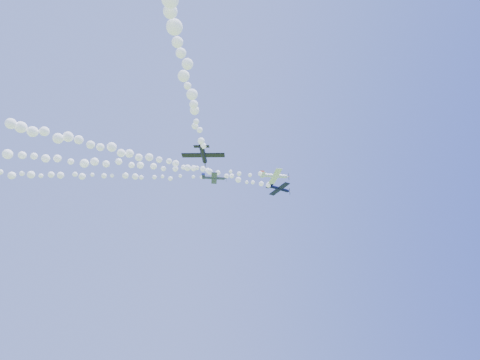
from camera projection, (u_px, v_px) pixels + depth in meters
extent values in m
cylinder|color=white|center=(274.00, 176.00, 107.52)|extent=(6.88, 1.15, 1.10)
cone|color=white|center=(287.00, 177.00, 108.19)|extent=(0.84, 0.94, 0.93)
cone|color=#B63A14|center=(289.00, 177.00, 108.28)|extent=(0.36, 0.33, 0.33)
cube|color=black|center=(289.00, 177.00, 108.26)|extent=(0.10, 0.32, 2.17)
cube|color=white|center=(275.00, 176.00, 107.50)|extent=(2.09, 8.49, 0.80)
cube|color=white|center=(263.00, 175.00, 106.99)|extent=(1.10, 3.00, 0.32)
cube|color=#B63A14|center=(262.00, 173.00, 107.27)|extent=(1.11, 0.25, 1.39)
sphere|color=black|center=(277.00, 175.00, 107.90)|extent=(0.87, 0.91, 0.89)
cylinder|color=black|center=(278.00, 188.00, 118.36)|extent=(6.79, 3.40, 1.18)
cone|color=black|center=(289.00, 191.00, 120.00)|extent=(1.11, 1.15, 0.94)
cone|color=white|center=(290.00, 192.00, 120.23)|extent=(0.45, 0.43, 0.33)
cube|color=black|center=(290.00, 192.00, 120.16)|extent=(0.11, 0.36, 2.19)
cube|color=black|center=(279.00, 189.00, 118.41)|extent=(4.07, 8.60, 0.92)
cube|color=black|center=(270.00, 186.00, 117.02)|extent=(1.79, 3.13, 0.37)
cube|color=white|center=(269.00, 184.00, 117.29)|extent=(1.08, 0.53, 1.41)
sphere|color=black|center=(281.00, 188.00, 119.00)|extent=(1.03, 1.10, 0.92)
cylinder|color=#383E52|center=(213.00, 178.00, 97.61)|extent=(5.42, 1.67, 0.89)
cone|color=#383E52|center=(225.00, 178.00, 97.78)|extent=(0.76, 0.81, 0.73)
cone|color=navy|center=(227.00, 179.00, 97.80)|extent=(0.31, 0.29, 0.26)
cube|color=black|center=(226.00, 178.00, 97.79)|extent=(0.10, 0.16, 1.70)
cube|color=#383E52|center=(214.00, 178.00, 97.58)|extent=(2.39, 6.74, 0.24)
cube|color=#383E52|center=(203.00, 177.00, 97.49)|extent=(1.12, 2.41, 0.12)
cube|color=navy|center=(203.00, 175.00, 97.69)|extent=(0.87, 0.23, 1.09)
sphere|color=black|center=(216.00, 177.00, 97.79)|extent=(0.75, 0.75, 0.67)
cylinder|color=black|center=(203.00, 154.00, 78.49)|extent=(2.65, 6.89, 1.22)
cone|color=black|center=(205.00, 162.00, 81.91)|extent=(1.09, 1.03, 0.94)
cone|color=orange|center=(205.00, 163.00, 82.39)|extent=(0.40, 0.42, 0.33)
cube|color=black|center=(205.00, 163.00, 82.26)|extent=(0.18, 0.18, 2.17)
cube|color=black|center=(203.00, 155.00, 78.70)|extent=(8.60, 3.76, 0.24)
cube|color=black|center=(202.00, 146.00, 75.67)|extent=(3.11, 1.68, 0.13)
cube|color=orange|center=(202.00, 143.00, 75.83)|extent=(0.38, 1.12, 1.41)
sphere|color=black|center=(204.00, 154.00, 79.55)|extent=(1.01, 1.03, 0.85)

